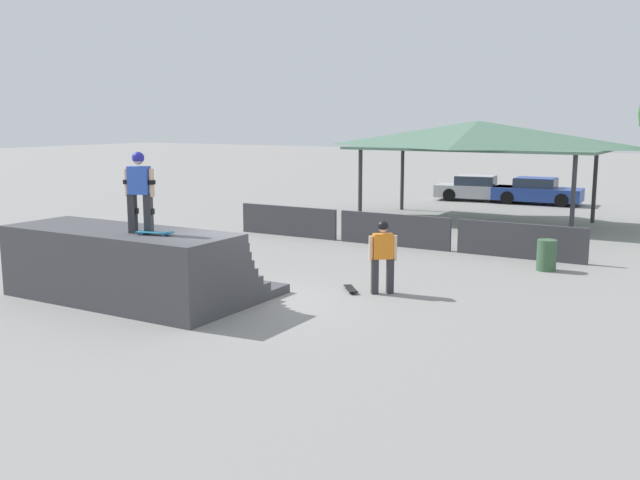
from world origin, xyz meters
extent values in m
plane|color=gray|center=(0.00, 0.00, 0.00)|extent=(160.00, 160.00, 0.00)
cube|color=#424247|center=(-2.56, -0.40, 0.10)|extent=(5.69, 3.62, 0.21)
cube|color=#424247|center=(-2.56, -0.80, 0.31)|extent=(5.69, 2.82, 0.21)
cube|color=#424247|center=(-2.56, -0.95, 0.51)|extent=(5.69, 2.53, 0.21)
cube|color=#424247|center=(-2.56, -1.05, 0.72)|extent=(5.69, 2.33, 0.21)
cube|color=#424247|center=(-2.56, -1.12, 0.93)|extent=(5.69, 2.19, 0.21)
cube|color=#424247|center=(-2.56, -1.17, 1.13)|extent=(5.69, 2.09, 0.21)
cube|color=#424247|center=(-2.56, -1.20, 1.34)|extent=(5.69, 2.02, 0.21)
cube|color=#424247|center=(-2.56, -1.22, 1.54)|extent=(5.69, 1.99, 0.21)
cylinder|color=silver|center=(-2.56, -0.24, 1.61)|extent=(5.58, 0.07, 0.07)
cube|color=#2D2D33|center=(-1.59, -1.28, 2.07)|extent=(0.20, 0.20, 0.85)
cube|color=black|center=(-1.60, -1.25, 2.12)|extent=(0.23, 0.20, 0.12)
cube|color=#2D2D33|center=(-1.94, -1.39, 2.07)|extent=(0.20, 0.20, 0.85)
cube|color=black|center=(-1.95, -1.36, 2.12)|extent=(0.23, 0.20, 0.12)
cube|color=blue|center=(-1.77, -1.33, 2.79)|extent=(0.51, 0.36, 0.60)
cylinder|color=beige|center=(-1.50, -1.25, 2.75)|extent=(0.14, 0.14, 0.60)
cylinder|color=black|center=(-1.50, -1.25, 2.76)|extent=(0.21, 0.21, 0.09)
cylinder|color=beige|center=(-2.04, -1.42, 2.75)|extent=(0.14, 0.14, 0.60)
cylinder|color=black|center=(-2.04, -1.42, 2.76)|extent=(0.21, 0.21, 0.09)
sphere|color=beige|center=(-1.77, -1.33, 3.24)|extent=(0.23, 0.23, 0.23)
sphere|color=#232399|center=(-1.77, -1.33, 3.27)|extent=(0.26, 0.26, 0.26)
cylinder|color=blue|center=(-1.10, -1.27, 1.67)|extent=(0.06, 0.04, 0.05)
cylinder|color=blue|center=(-1.06, -1.41, 1.67)|extent=(0.06, 0.04, 0.05)
cylinder|color=blue|center=(-1.59, -1.40, 1.67)|extent=(0.06, 0.04, 0.05)
cylinder|color=blue|center=(-1.56, -1.54, 1.67)|extent=(0.06, 0.04, 0.05)
cube|color=teal|center=(-1.33, -1.40, 1.71)|extent=(0.85, 0.40, 0.02)
cube|color=teal|center=(-0.96, -1.31, 1.73)|extent=(0.15, 0.22, 0.02)
cube|color=#2D2D33|center=(2.09, 2.31, 0.42)|extent=(0.22, 0.22, 0.84)
cube|color=#2D2D33|center=(2.38, 2.53, 0.42)|extent=(0.22, 0.22, 0.84)
cube|color=orange|center=(2.24, 2.42, 1.14)|extent=(0.50, 0.46, 0.60)
cylinder|color=beige|center=(2.02, 2.24, 1.09)|extent=(0.16, 0.16, 0.60)
cylinder|color=beige|center=(2.46, 2.60, 1.09)|extent=(0.16, 0.16, 0.60)
sphere|color=beige|center=(2.24, 2.42, 1.59)|extent=(0.23, 0.23, 0.23)
sphere|color=black|center=(2.24, 2.42, 1.62)|extent=(0.26, 0.26, 0.26)
cylinder|color=green|center=(1.69, 2.11, 0.03)|extent=(0.06, 0.06, 0.05)
cylinder|color=green|center=(1.58, 2.02, 0.03)|extent=(0.06, 0.06, 0.05)
cylinder|color=green|center=(1.37, 2.49, 0.03)|extent=(0.06, 0.06, 0.05)
cylinder|color=green|center=(1.26, 2.41, 0.03)|extent=(0.06, 0.06, 0.05)
cube|color=black|center=(1.48, 2.26, 0.06)|extent=(0.66, 0.75, 0.02)
cube|color=black|center=(1.71, 1.97, 0.08)|extent=(0.22, 0.20, 0.02)
cube|color=#3D3D42|center=(-4.27, 8.38, 0.53)|extent=(3.85, 0.12, 1.05)
cube|color=#3D3D42|center=(-0.17, 8.38, 0.53)|extent=(3.85, 0.12, 1.05)
cube|color=#3D3D42|center=(3.92, 8.38, 0.53)|extent=(3.85, 0.12, 1.05)
cylinder|color=#2D2D33|center=(-3.81, 13.04, 1.44)|extent=(0.16, 0.16, 2.88)
cylinder|color=#2D2D33|center=(4.46, 13.04, 1.44)|extent=(0.16, 0.16, 2.88)
cylinder|color=#2D2D33|center=(-3.81, 17.20, 1.44)|extent=(0.16, 0.16, 2.88)
cylinder|color=#2D2D33|center=(4.46, 17.20, 1.44)|extent=(0.16, 0.16, 2.88)
cube|color=#4C705B|center=(0.32, 15.12, 2.93)|extent=(9.72, 4.90, 0.10)
pyramid|color=#4C705B|center=(0.32, 15.12, 3.50)|extent=(9.53, 4.80, 1.03)
cylinder|color=#385B3D|center=(4.98, 7.04, 0.42)|extent=(0.52, 0.52, 0.85)
cube|color=#A8AAAF|center=(-1.94, 22.34, 0.48)|extent=(4.31, 2.16, 0.62)
cube|color=#283342|center=(-2.04, 22.33, 1.02)|extent=(2.08, 1.61, 0.46)
cube|color=#A8AAAF|center=(-2.04, 22.33, 1.25)|extent=(1.99, 1.56, 0.04)
cylinder|color=black|center=(-0.78, 23.24, 0.32)|extent=(0.66, 0.28, 0.64)
cylinder|color=black|center=(-0.59, 21.78, 0.32)|extent=(0.66, 0.28, 0.64)
cylinder|color=black|center=(-3.28, 22.91, 0.32)|extent=(0.66, 0.28, 0.64)
cylinder|color=black|center=(-3.09, 21.45, 0.32)|extent=(0.66, 0.28, 0.64)
cube|color=navy|center=(1.00, 22.51, 0.48)|extent=(4.22, 1.97, 0.62)
cube|color=#283342|center=(0.89, 22.50, 1.02)|extent=(1.99, 1.57, 0.46)
cube|color=navy|center=(0.89, 22.50, 1.25)|extent=(1.90, 1.53, 0.04)
cylinder|color=black|center=(2.21, 23.37, 0.32)|extent=(0.65, 0.23, 0.64)
cylinder|color=black|center=(2.30, 21.78, 0.32)|extent=(0.65, 0.23, 0.64)
cylinder|color=black|center=(-0.31, 23.24, 0.32)|extent=(0.65, 0.23, 0.64)
cylinder|color=black|center=(-0.22, 21.64, 0.32)|extent=(0.65, 0.23, 0.64)
camera|label=1|loc=(9.28, -12.52, 4.10)|focal=40.00mm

